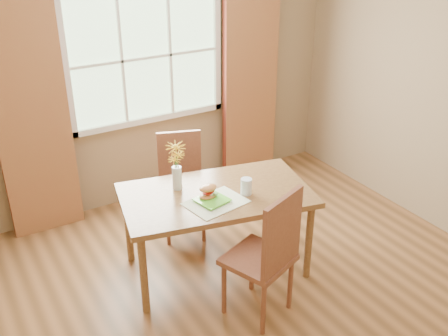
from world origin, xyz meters
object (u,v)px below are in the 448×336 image
at_px(chair_far, 181,180).
at_px(dining_table, 216,201).
at_px(croissant_sandwich, 208,192).
at_px(chair_near, 269,252).
at_px(water_glass, 246,187).
at_px(flower_vase, 176,162).

bearing_deg(chair_far, dining_table, -72.70).
bearing_deg(chair_far, croissant_sandwich, -80.48).
distance_m(chair_near, water_glass, 0.63).
bearing_deg(flower_vase, water_glass, -39.80).
relative_size(chair_near, chair_far, 1.10).
xyz_separation_m(dining_table, water_glass, (0.20, -0.14, 0.14)).
xyz_separation_m(chair_near, croissant_sandwich, (-0.14, 0.64, 0.23)).
distance_m(dining_table, croissant_sandwich, 0.20).
bearing_deg(dining_table, water_glass, -23.05).
bearing_deg(dining_table, chair_far, 99.71).
relative_size(dining_table, flower_vase, 4.12).
relative_size(chair_far, croissant_sandwich, 6.18).
relative_size(water_glass, flower_vase, 0.34).
distance_m(dining_table, chair_far, 0.71).
relative_size(dining_table, chair_far, 1.71).
distance_m(croissant_sandwich, flower_vase, 0.36).
height_order(chair_far, croissant_sandwich, chair_far).
relative_size(chair_near, croissant_sandwich, 6.79).
relative_size(dining_table, water_glass, 12.30).
height_order(chair_far, flower_vase, flower_vase).
distance_m(croissant_sandwich, water_glass, 0.31).
distance_m(chair_near, croissant_sandwich, 0.69).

